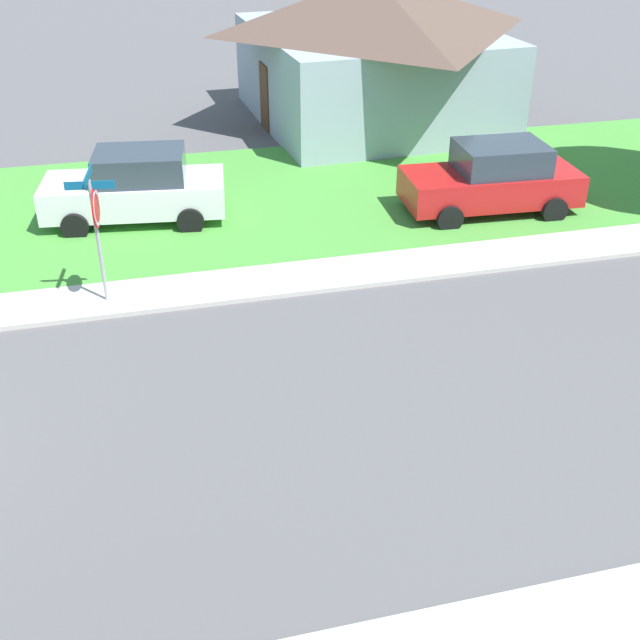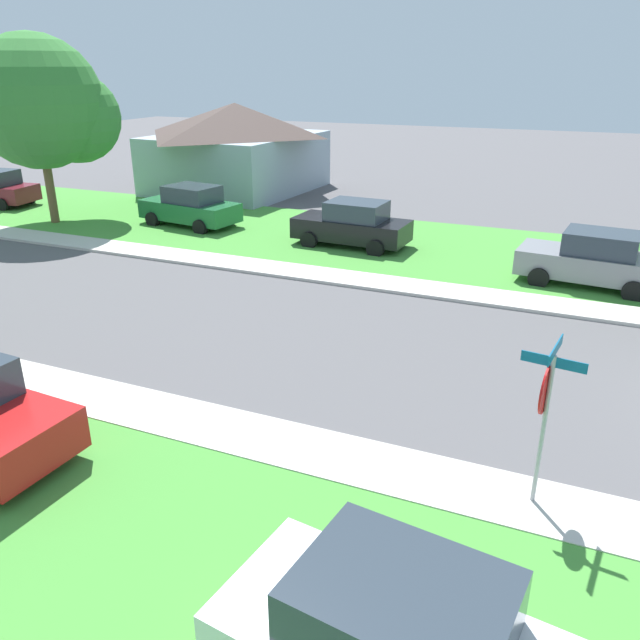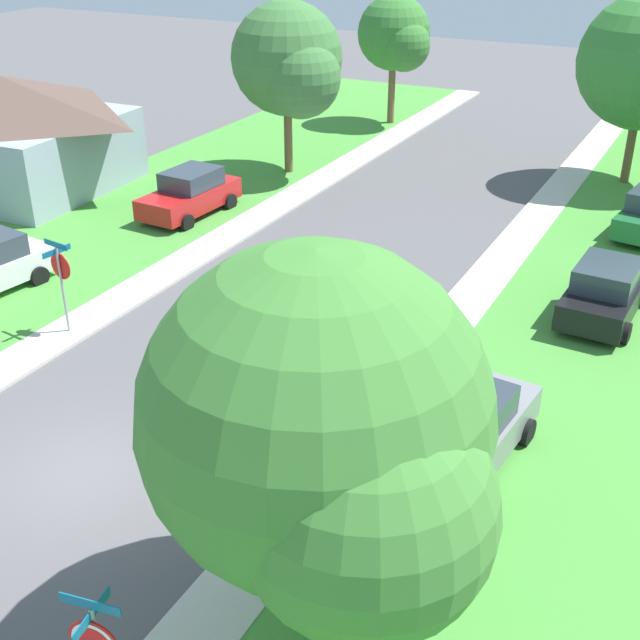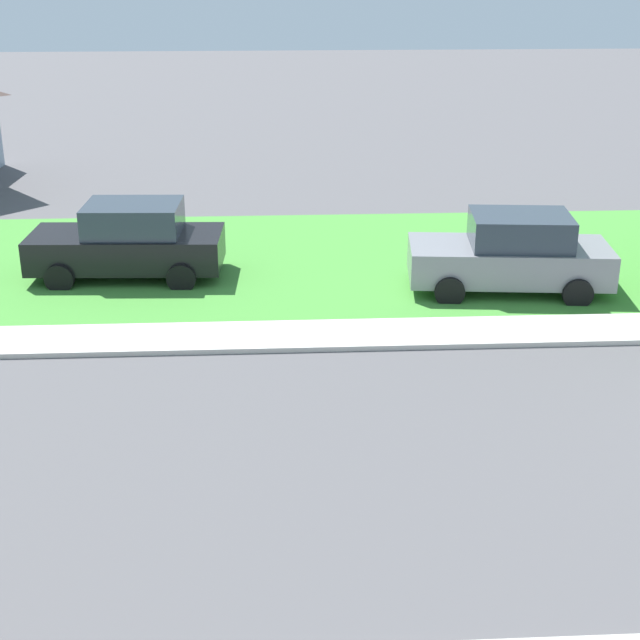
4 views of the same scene
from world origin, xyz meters
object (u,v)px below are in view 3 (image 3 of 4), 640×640
object	(u,v)px
car_grey_near_corner	(465,429)
house_left_setback	(7,131)
car_red_kerbside_mid	(190,193)
tree_corner_large	(327,438)
stop_sign_far_corner	(61,272)
car_black_far_down_street	(606,291)
tree_across_right	(396,36)
tree_sidewalk_far	(290,64)

from	to	relation	value
car_grey_near_corner	house_left_setback	world-z (taller)	house_left_setback
car_red_kerbside_mid	house_left_setback	distance (m)	8.72
car_grey_near_corner	tree_corner_large	size ratio (longest dim) A/B	0.65
stop_sign_far_corner	car_black_far_down_street	size ratio (longest dim) A/B	0.63
tree_across_right	tree_sidewalk_far	xyz separation A→B (m)	(-0.49, -10.14, 0.22)
tree_corner_large	house_left_setback	xyz separation A→B (m)	(-22.35, 14.97, -1.67)
tree_corner_large	car_grey_near_corner	bearing A→B (deg)	85.35
tree_corner_large	tree_across_right	xyz separation A→B (m)	(-12.34, 31.91, 0.48)
house_left_setback	car_black_far_down_street	bearing A→B (deg)	-2.31
tree_across_right	car_black_far_down_street	bearing A→B (deg)	-51.65
car_red_kerbside_mid	car_black_far_down_street	distance (m)	15.68
car_red_kerbside_mid	tree_corner_large	world-z (taller)	tree_corner_large
tree_corner_large	tree_across_right	distance (m)	34.22
stop_sign_far_corner	car_black_far_down_street	bearing A→B (deg)	31.05
car_grey_near_corner	house_left_setback	bearing A→B (deg)	157.62
stop_sign_far_corner	tree_corner_large	xyz separation A→B (m)	(11.23, -6.13, 2.16)
car_grey_near_corner	tree_sidewalk_far	world-z (taller)	tree_sidewalk_far
car_black_far_down_street	tree_corner_large	bearing A→B (deg)	-97.45
car_red_kerbside_mid	car_black_far_down_street	bearing A→B (deg)	-5.62
tree_corner_large	tree_across_right	size ratio (longest dim) A/B	1.05
tree_across_right	house_left_setback	world-z (taller)	tree_across_right
stop_sign_far_corner	car_red_kerbside_mid	world-z (taller)	stop_sign_far_corner
car_grey_near_corner	car_red_kerbside_mid	xyz separation A→B (m)	(-14.23, 9.95, 0.00)
car_red_kerbside_mid	tree_sidewalk_far	world-z (taller)	tree_sidewalk_far
stop_sign_far_corner	car_black_far_down_street	xyz separation A→B (m)	(13.06, 7.86, -1.01)
car_grey_near_corner	car_black_far_down_street	world-z (taller)	same
car_grey_near_corner	tree_across_right	world-z (taller)	tree_across_right
tree_across_right	house_left_setback	distance (m)	19.79
tree_across_right	stop_sign_far_corner	bearing A→B (deg)	-87.52
car_red_kerbside_mid	car_black_far_down_street	world-z (taller)	same
stop_sign_far_corner	tree_corner_large	bearing A→B (deg)	-28.65
stop_sign_far_corner	car_grey_near_corner	size ratio (longest dim) A/B	0.62
stop_sign_far_corner	tree_corner_large	distance (m)	12.98
tree_across_right	tree_corner_large	bearing A→B (deg)	-68.85
car_red_kerbside_mid	tree_sidewalk_far	bearing A→B (deg)	81.44
car_red_kerbside_mid	house_left_setback	world-z (taller)	house_left_setback
car_red_kerbside_mid	stop_sign_far_corner	bearing A→B (deg)	-74.84
car_grey_near_corner	car_red_kerbside_mid	distance (m)	17.36
car_red_kerbside_mid	tree_corner_large	xyz separation A→B (m)	(13.77, -15.53, 3.17)
car_grey_near_corner	tree_sidewalk_far	distance (m)	21.30
car_red_kerbside_mid	tree_sidewalk_far	distance (m)	7.40
tree_sidewalk_far	stop_sign_far_corner	bearing A→B (deg)	-84.13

